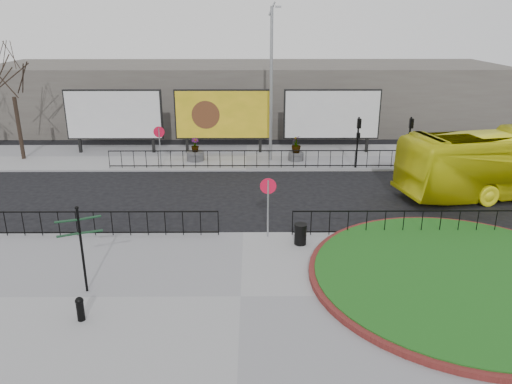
{
  "coord_description": "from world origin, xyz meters",
  "views": [
    {
      "loc": [
        0.39,
        -18.87,
        8.51
      ],
      "look_at": [
        0.53,
        0.54,
        1.7
      ],
      "focal_mm": 35.0,
      "sensor_mm": 36.0,
      "label": 1
    }
  ],
  "objects_px": {
    "billboard_mid": "(223,115)",
    "fingerpost_sign": "(81,241)",
    "bollard": "(80,308)",
    "planter_c": "(296,151)",
    "planter_a": "(195,153)",
    "lamp_post": "(271,83)",
    "litter_bin": "(300,234)"
  },
  "relations": [
    {
      "from": "fingerpost_sign",
      "to": "planter_c",
      "type": "xyz_separation_m",
      "value": [
        8.08,
        15.62,
        -1.18
      ]
    },
    {
      "from": "lamp_post",
      "to": "fingerpost_sign",
      "type": "xyz_separation_m",
      "value": [
        -6.5,
        -15.62,
        -2.93
      ]
    },
    {
      "from": "planter_a",
      "to": "litter_bin",
      "type": "bearing_deg",
      "value": -66.02
    },
    {
      "from": "litter_bin",
      "to": "planter_a",
      "type": "distance_m",
      "value": 13.27
    },
    {
      "from": "bollard",
      "to": "billboard_mid",
      "type": "bearing_deg",
      "value": 80.74
    },
    {
      "from": "fingerpost_sign",
      "to": "bollard",
      "type": "height_order",
      "value": "fingerpost_sign"
    },
    {
      "from": "planter_a",
      "to": "planter_c",
      "type": "xyz_separation_m",
      "value": [
        6.23,
        0.0,
        0.15
      ]
    },
    {
      "from": "billboard_mid",
      "to": "planter_a",
      "type": "distance_m",
      "value": 3.28
    },
    {
      "from": "bollard",
      "to": "litter_bin",
      "type": "xyz_separation_m",
      "value": [
        6.89,
        5.15,
        0.01
      ]
    },
    {
      "from": "litter_bin",
      "to": "fingerpost_sign",
      "type": "bearing_deg",
      "value": -154.25
    },
    {
      "from": "billboard_mid",
      "to": "bollard",
      "type": "height_order",
      "value": "billboard_mid"
    },
    {
      "from": "bollard",
      "to": "planter_c",
      "type": "bearing_deg",
      "value": 65.9
    },
    {
      "from": "lamp_post",
      "to": "planter_c",
      "type": "bearing_deg",
      "value": -0.0
    },
    {
      "from": "bollard",
      "to": "planter_c",
      "type": "relative_size",
      "value": 0.49
    },
    {
      "from": "lamp_post",
      "to": "fingerpost_sign",
      "type": "bearing_deg",
      "value": -112.6
    },
    {
      "from": "fingerpost_sign",
      "to": "planter_c",
      "type": "bearing_deg",
      "value": 44.45
    },
    {
      "from": "billboard_mid",
      "to": "fingerpost_sign",
      "type": "bearing_deg",
      "value": -101.24
    },
    {
      "from": "lamp_post",
      "to": "planter_a",
      "type": "bearing_deg",
      "value": -180.0
    },
    {
      "from": "billboard_mid",
      "to": "bollard",
      "type": "xyz_separation_m",
      "value": [
        -3.14,
        -19.25,
        -2.06
      ]
    },
    {
      "from": "bollard",
      "to": "lamp_post",
      "type": "bearing_deg",
      "value": 70.41
    },
    {
      "from": "lamp_post",
      "to": "planter_a",
      "type": "relative_size",
      "value": 6.54
    },
    {
      "from": "billboard_mid",
      "to": "litter_bin",
      "type": "xyz_separation_m",
      "value": [
        3.75,
        -14.1,
        -2.06
      ]
    },
    {
      "from": "litter_bin",
      "to": "planter_c",
      "type": "height_order",
      "value": "planter_c"
    },
    {
      "from": "planter_a",
      "to": "planter_c",
      "type": "height_order",
      "value": "planter_c"
    },
    {
      "from": "lamp_post",
      "to": "planter_c",
      "type": "xyz_separation_m",
      "value": [
        1.58,
        -0.0,
        -4.11
      ]
    },
    {
      "from": "bollard",
      "to": "litter_bin",
      "type": "distance_m",
      "value": 8.6
    },
    {
      "from": "planter_c",
      "to": "lamp_post",
      "type": "bearing_deg",
      "value": 180.0
    },
    {
      "from": "planter_a",
      "to": "planter_c",
      "type": "bearing_deg",
      "value": 0.0
    },
    {
      "from": "billboard_mid",
      "to": "fingerpost_sign",
      "type": "relative_size",
      "value": 2.1
    },
    {
      "from": "bollard",
      "to": "fingerpost_sign",
      "type": "bearing_deg",
      "value": 102.11
    },
    {
      "from": "lamp_post",
      "to": "litter_bin",
      "type": "xyz_separation_m",
      "value": [
        0.74,
        -12.13,
        -4.28
      ]
    },
    {
      "from": "fingerpost_sign",
      "to": "litter_bin",
      "type": "bearing_deg",
      "value": 7.55
    }
  ]
}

